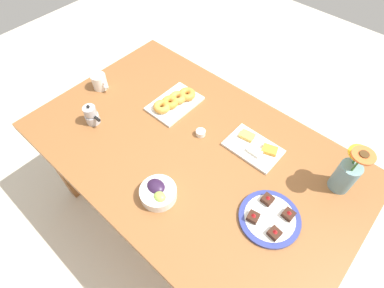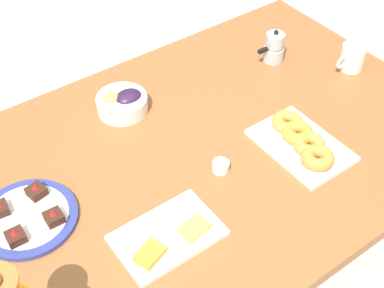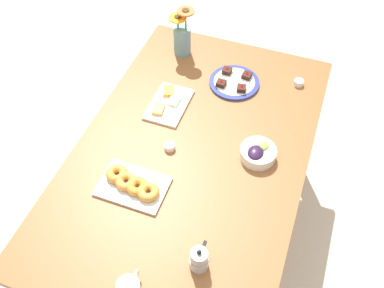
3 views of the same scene
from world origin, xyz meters
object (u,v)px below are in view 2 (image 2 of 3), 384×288
dessert_plate (28,217)px  croissant_platter (302,142)px  jam_cup_berry (221,166)px  dining_table (192,174)px  moka_pot (274,48)px  grape_bowl (123,102)px  coffee_mug (352,57)px  cheese_platter (168,236)px

dessert_plate → croissant_platter: bearing=163.8°
dessert_plate → jam_cup_berry: bearing=163.3°
dining_table → moka_pot: 0.55m
grape_bowl → croissant_platter: size_ratio=0.56×
moka_pot → dessert_plate: bearing=9.0°
coffee_mug → grape_bowl: bearing=-19.6°
dessert_plate → dining_table: bearing=173.4°
croissant_platter → moka_pot: bearing=-121.2°
cheese_platter → moka_pot: size_ratio=2.18×
coffee_mug → grape_bowl: size_ratio=0.74×
croissant_platter → dessert_plate: bearing=-16.2°
cheese_platter → moka_pot: moka_pot is taller
grape_bowl → dessert_plate: bearing=28.8°
jam_cup_berry → dessert_plate: 0.52m
croissant_platter → jam_cup_berry: (0.24, -0.07, -0.01)m
cheese_platter → jam_cup_berry: (-0.25, -0.11, 0.00)m
grape_bowl → jam_cup_berry: 0.39m
cheese_platter → coffee_mug: bearing=-166.2°
croissant_platter → moka_pot: (-0.22, -0.37, 0.03)m
coffee_mug → grape_bowl: (0.74, -0.26, -0.01)m
jam_cup_berry → dining_table: bearing=-73.8°
dining_table → coffee_mug: (-0.68, -0.02, 0.13)m
dining_table → dessert_plate: bearing=-6.6°
croissant_platter → jam_cup_berry: size_ratio=5.83×
cheese_platter → croissant_platter: croissant_platter is taller
dining_table → croissant_platter: croissant_platter is taller
dining_table → jam_cup_berry: size_ratio=33.33×
dining_table → grape_bowl: 0.31m
dining_table → moka_pot: (-0.50, -0.21, 0.13)m
moka_pot → grape_bowl: bearing=-7.6°
cheese_platter → jam_cup_berry: cheese_platter is taller
grape_bowl → croissant_platter: bearing=126.7°
grape_bowl → cheese_platter: size_ratio=0.61×
croissant_platter → dessert_plate: size_ratio=1.11×
dining_table → croissant_platter: (-0.27, 0.16, 0.11)m
grape_bowl → coffee_mug: bearing=160.4°
coffee_mug → jam_cup_berry: bearing=10.1°
dining_table → cheese_platter: size_ratio=6.15×
moka_pot → cheese_platter: bearing=29.7°
cheese_platter → moka_pot: bearing=-150.3°
grape_bowl → dessert_plate: 0.47m
dessert_plate → moka_pot: bearing=-171.0°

